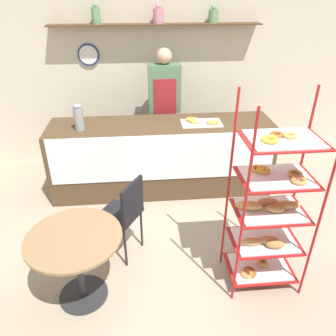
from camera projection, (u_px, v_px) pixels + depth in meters
The scene contains 9 objects.
ground_plane at pixel (172, 257), 3.46m from camera, with size 14.00×14.00×0.00m, color gray.
back_wall at pixel (156, 72), 4.91m from camera, with size 10.00×0.30×2.70m.
display_counter at pixel (162, 157), 4.42m from camera, with size 2.90×0.73×0.95m.
pastry_rack at pixel (269, 211), 2.83m from camera, with size 0.66×0.48×1.83m.
person_worker at pixel (164, 107), 4.69m from camera, with size 0.44×0.23×1.79m.
cafe_table at pixel (76, 252), 2.77m from camera, with size 0.80×0.80×0.71m.
cafe_chair at pixel (125, 211), 3.24m from camera, with size 0.52×0.52×0.90m.
coffee_carafe at pixel (79, 117), 3.94m from camera, with size 0.12×0.12×0.33m.
donut_tray_counter at pixel (201, 122), 4.19m from camera, with size 0.52×0.30×0.05m.
Camera 1 is at (-0.28, -2.53, 2.52)m, focal length 35.00 mm.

